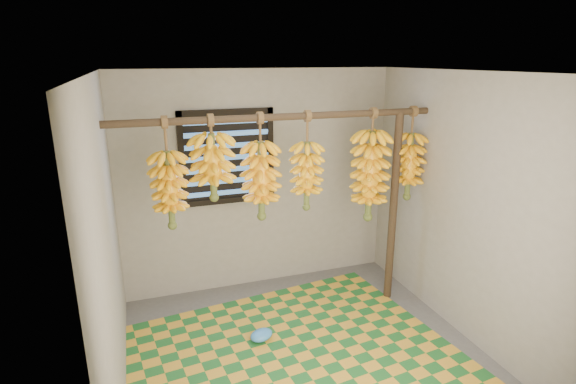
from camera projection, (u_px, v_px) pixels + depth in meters
name	position (u px, v px, depth m)	size (l,w,h in m)	color
floor	(309.00, 358.00, 3.90)	(3.00, 3.00, 0.01)	#505050
ceiling	(313.00, 72.00, 3.21)	(3.00, 3.00, 0.01)	silver
wall_back	(259.00, 181.00, 4.91)	(3.00, 0.01, 2.40)	gray
wall_left	(107.00, 255.00, 3.08)	(0.01, 3.00, 2.40)	gray
wall_right	(466.00, 209.00, 4.02)	(0.01, 3.00, 2.40)	gray
window	(227.00, 157.00, 4.69)	(1.00, 0.04, 1.00)	black
hanging_pole	(282.00, 117.00, 3.96)	(0.06, 0.06, 3.00)	#40301E
support_post	(393.00, 210.00, 4.62)	(0.08, 0.08, 2.00)	#40301E
woven_mat	(293.00, 355.00, 3.92)	(2.73, 2.18, 0.01)	#1C5F25
plastic_bag	(261.00, 335.00, 4.12)	(0.23, 0.17, 0.09)	#3784D0
banana_bunch_a	(170.00, 190.00, 3.80)	(0.30, 0.30, 0.97)	brown
banana_bunch_b	(213.00, 167.00, 3.87)	(0.37, 0.37, 0.75)	brown
banana_bunch_c	(261.00, 181.00, 4.05)	(0.33, 0.33, 0.97)	brown
banana_bunch_d	(307.00, 176.00, 4.19)	(0.29, 0.29, 0.93)	brown
banana_bunch_e	(370.00, 176.00, 4.42)	(0.36, 0.36, 1.11)	brown
banana_bunch_f	(409.00, 166.00, 4.54)	(0.29, 0.29, 0.94)	brown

